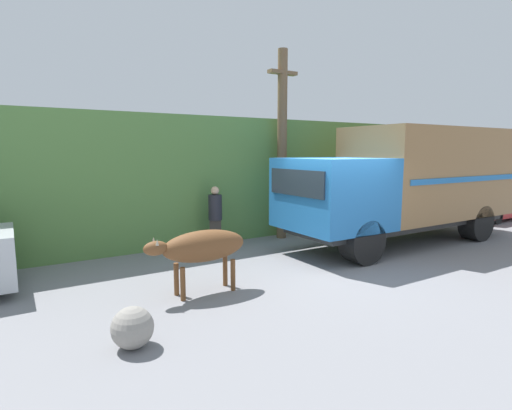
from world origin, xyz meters
name	(u,v)px	position (x,y,z in m)	size (l,w,h in m)	color
ground_plane	(340,266)	(0.00, 0.00, 0.00)	(60.00, 60.00, 0.00)	gray
hillside_embankment	(209,173)	(0.00, 6.86, 1.75)	(32.00, 6.78, 3.50)	#568442
building_backdrop	(66,189)	(-4.99, 4.83, 1.59)	(4.90, 2.70, 3.15)	#B2BCAD
cargo_truck	(410,180)	(3.26, 0.74, 1.75)	(7.42, 2.30, 3.19)	#2D2D2D
brown_cow	(202,247)	(-3.35, 0.01, 0.86)	(1.89, 0.57, 1.16)	brown
hatchback_car	(496,200)	(9.53, 1.60, 0.71)	(3.87, 1.56, 1.47)	#B22626
pedestrian_on_hill	(215,215)	(-1.67, 2.94, 0.90)	(0.48, 0.48, 1.65)	#38332D
utility_pole	(282,143)	(0.57, 3.10, 2.80)	(0.90, 0.28, 5.40)	brown
roadside_rock	(132,328)	(-4.97, -1.38, 0.28)	(0.55, 0.55, 0.55)	gray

